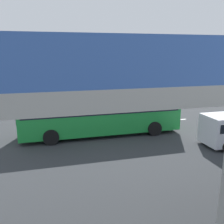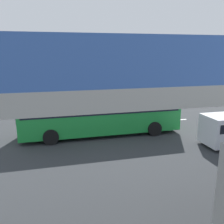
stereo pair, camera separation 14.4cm
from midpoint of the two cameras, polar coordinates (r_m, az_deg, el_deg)
ground at (r=18.36m, az=-3.96°, el=-5.48°), size 80.00×80.00×0.00m
city_bus at (r=18.22m, az=-2.25°, el=0.56°), size 11.54×2.85×3.15m
traffic_sign at (r=24.45m, az=10.11°, el=3.73°), size 0.08×0.60×2.80m
lane_dash_leftmost at (r=23.25m, az=14.63°, el=-1.78°), size 2.00×0.20×0.01m
lane_dash_left at (r=21.63m, az=5.30°, el=-2.53°), size 2.00×0.20×0.01m
lane_dash_centre at (r=20.66m, az=-5.22°, el=-3.31°), size 2.00×0.20×0.01m
lane_dash_right at (r=20.45m, az=-16.37°, el=-4.00°), size 2.00×0.20×0.01m
pedestrian_overpass at (r=7.05m, az=11.96°, el=2.30°), size 26.93×2.60×6.35m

